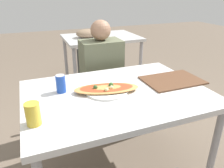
% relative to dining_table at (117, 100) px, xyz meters
% --- Properties ---
extents(dining_table, '(1.27, 0.91, 0.74)m').
position_rel_dining_table_xyz_m(dining_table, '(0.00, 0.00, 0.00)').
color(dining_table, silver).
rests_on(dining_table, ground_plane).
extents(chair_far_seated, '(0.40, 0.40, 0.84)m').
position_rel_dining_table_xyz_m(chair_far_seated, '(0.12, 0.78, -0.19)').
color(chair_far_seated, '#4C4C4C').
rests_on(chair_far_seated, ground_plane).
extents(person_seated, '(0.39, 0.28, 1.15)m').
position_rel_dining_table_xyz_m(person_seated, '(0.12, 0.67, 0.00)').
color(person_seated, '#2D2D38').
rests_on(person_seated, ground_plane).
extents(pizza_main, '(0.48, 0.30, 0.06)m').
position_rel_dining_table_xyz_m(pizza_main, '(-0.06, 0.03, 0.09)').
color(pizza_main, white).
rests_on(pizza_main, dining_table).
extents(soda_can, '(0.07, 0.07, 0.12)m').
position_rel_dining_table_xyz_m(soda_can, '(-0.36, 0.14, 0.13)').
color(soda_can, '#1E47B2').
rests_on(soda_can, dining_table).
extents(drink_glass, '(0.08, 0.08, 0.12)m').
position_rel_dining_table_xyz_m(drink_glass, '(-0.56, -0.21, 0.13)').
color(drink_glass, gold).
rests_on(drink_glass, dining_table).
extents(serving_tray, '(0.44, 0.31, 0.01)m').
position_rel_dining_table_xyz_m(serving_tray, '(0.48, 0.02, 0.08)').
color(serving_tray, brown).
rests_on(serving_tray, dining_table).
extents(background_table, '(1.10, 0.80, 0.86)m').
position_rel_dining_table_xyz_m(background_table, '(0.48, 1.85, 0.01)').
color(background_table, silver).
rests_on(background_table, ground_plane).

